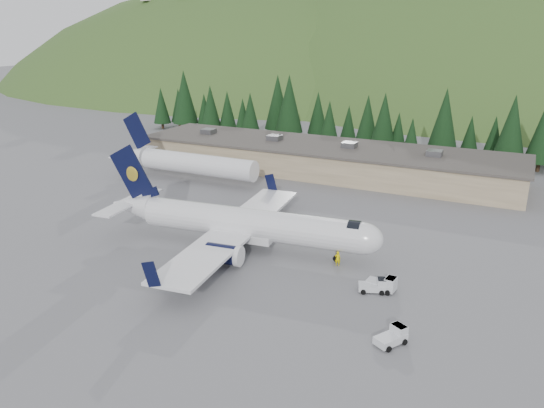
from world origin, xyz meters
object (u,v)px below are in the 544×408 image
at_px(baggage_tug_a, 375,286).
at_px(terminal_building, 323,158).
at_px(baggage_tug_b, 384,284).
at_px(baggage_tug_c, 393,336).
at_px(second_airliner, 184,162).
at_px(ramp_worker, 338,259).
at_px(airliner, 242,224).

xyz_separation_m(baggage_tug_a, terminal_building, (-21.71, 42.17, 1.96)).
xyz_separation_m(baggage_tug_b, baggage_tug_c, (3.19, -9.14, -0.04)).
bearing_deg(baggage_tug_a, second_airliner, 127.78).
bearing_deg(ramp_worker, terminal_building, -80.40).
distance_m(baggage_tug_b, ramp_worker, 7.22).
bearing_deg(baggage_tug_c, second_airliner, 83.45).
relative_size(baggage_tug_c, terminal_building, 0.04).
bearing_deg(baggage_tug_b, airliner, 175.39).
bearing_deg(baggage_tug_c, ramp_worker, 67.30).
height_order(second_airliner, terminal_building, second_airliner).
height_order(baggage_tug_c, ramp_worker, ramp_worker).
xyz_separation_m(baggage_tug_b, terminal_building, (-22.46, 41.53, 1.90)).
xyz_separation_m(second_airliner, baggage_tug_a, (41.63, -26.17, -2.66)).
xyz_separation_m(baggage_tug_a, baggage_tug_c, (3.94, -8.50, 0.02)).
relative_size(baggage_tug_b, ramp_worker, 1.77).
height_order(second_airliner, baggage_tug_a, second_airliner).
bearing_deg(ramp_worker, baggage_tug_c, 113.05).
relative_size(baggage_tug_a, baggage_tug_c, 0.97).
bearing_deg(terminal_building, baggage_tug_a, -62.76).
xyz_separation_m(second_airliner, baggage_tug_c, (45.57, -34.67, -2.64)).
bearing_deg(baggage_tug_a, airliner, 147.03).
relative_size(airliner, ramp_worker, 19.99).
xyz_separation_m(terminal_building, ramp_worker, (16.20, -37.94, -1.73)).
height_order(baggage_tug_b, baggage_tug_c, baggage_tug_b).
xyz_separation_m(second_airliner, baggage_tug_b, (42.38, -25.53, -2.60)).
bearing_deg(second_airliner, ramp_worker, -31.28).
relative_size(second_airliner, terminal_building, 0.39).
distance_m(airliner, ramp_worker, 12.44).
xyz_separation_m(baggage_tug_b, ramp_worker, (-6.26, 3.59, 0.17)).
distance_m(second_airliner, ramp_worker, 42.33).
relative_size(airliner, baggage_tug_c, 11.20).
bearing_deg(baggage_tug_b, baggage_tug_c, -64.90).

